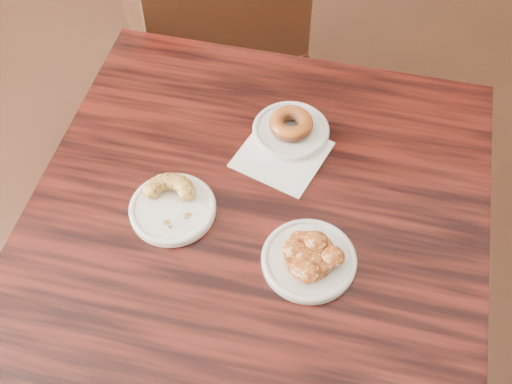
{
  "coord_description": "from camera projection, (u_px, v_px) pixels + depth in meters",
  "views": [
    {
      "loc": [
        -0.14,
        -0.72,
        1.74
      ],
      "look_at": [
        -0.07,
        -0.03,
        0.8
      ],
      "focal_mm": 45.0,
      "sensor_mm": 36.0,
      "label": 1
    }
  ],
  "objects": [
    {
      "name": "plate_donut",
      "position": [
        291.0,
        131.0,
        1.31
      ],
      "size": [
        0.16,
        0.16,
        0.01
      ],
      "primitive_type": "cylinder",
      "color": "silver",
      "rests_on": "napkin"
    },
    {
      "name": "apple_fritter",
      "position": [
        310.0,
        254.0,
        1.12
      ],
      "size": [
        0.13,
        0.13,
        0.03
      ],
      "primitive_type": null,
      "color": "#481907",
      "rests_on": "plate_fritter"
    },
    {
      "name": "glazed_donut",
      "position": [
        291.0,
        124.0,
        1.3
      ],
      "size": [
        0.09,
        0.09,
        0.03
      ],
      "primitive_type": "torus",
      "color": "maroon",
      "rests_on": "plate_donut"
    },
    {
      "name": "chair_far",
      "position": [
        211.0,
        30.0,
        1.97
      ],
      "size": [
        0.6,
        0.6,
        0.9
      ],
      "primitive_type": null,
      "rotation": [
        0.0,
        0.0,
        3.39
      ],
      "color": "black",
      "rests_on": "floor"
    },
    {
      "name": "cafe_table",
      "position": [
        258.0,
        298.0,
        1.52
      ],
      "size": [
        1.09,
        1.09,
        0.75
      ],
      "primitive_type": "cube",
      "rotation": [
        0.0,
        0.0,
        -0.33
      ],
      "color": "black",
      "rests_on": "floor"
    },
    {
      "name": "floor",
      "position": [
        280.0,
        347.0,
        1.84
      ],
      "size": [
        5.0,
        5.0,
        0.0
      ],
      "primitive_type": "plane",
      "color": "black",
      "rests_on": "ground"
    },
    {
      "name": "cruller_fragment",
      "position": [
        171.0,
        202.0,
        1.18
      ],
      "size": [
        0.12,
        0.12,
        0.03
      ],
      "primitive_type": null,
      "color": "brown",
      "rests_on": "plate_cruller"
    },
    {
      "name": "napkin",
      "position": [
        282.0,
        154.0,
        1.29
      ],
      "size": [
        0.22,
        0.22,
        0.0
      ],
      "primitive_type": "cube",
      "rotation": [
        0.0,
        0.0,
        -0.62
      ],
      "color": "white",
      "rests_on": "cafe_table"
    },
    {
      "name": "plate_cruller",
      "position": [
        173.0,
        209.0,
        1.2
      ],
      "size": [
        0.16,
        0.16,
        0.01
      ],
      "primitive_type": "cylinder",
      "color": "white",
      "rests_on": "cafe_table"
    },
    {
      "name": "plate_fritter",
      "position": [
        309.0,
        260.0,
        1.14
      ],
      "size": [
        0.17,
        0.17,
        0.01
      ],
      "primitive_type": "cylinder",
      "color": "silver",
      "rests_on": "cafe_table"
    }
  ]
}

